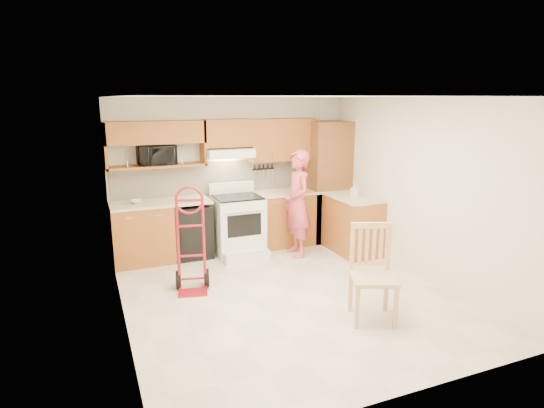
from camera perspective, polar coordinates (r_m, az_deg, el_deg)
floor at (r=6.02m, az=1.86°, el=-11.37°), size 4.00×4.50×0.02m
ceiling at (r=5.47m, az=2.06°, el=13.39°), size 4.00×4.50×0.02m
wall_back at (r=7.69m, az=-5.05°, el=3.85°), size 4.00×0.02×2.50m
wall_front at (r=3.75m, az=16.48°, el=-6.63°), size 4.00×0.02×2.50m
wall_left at (r=5.14m, az=-18.91°, el=-1.50°), size 0.02×4.50×2.50m
wall_right at (r=6.68m, az=17.85°, el=1.85°), size 0.02×4.50×2.50m
backsplash at (r=7.67m, az=-4.98°, el=3.45°), size 3.92×0.03×0.55m
lower_cab_left at (r=7.26m, az=-15.92°, el=-3.66°), size 0.90×0.60×0.90m
dishwasher at (r=7.38m, az=-10.12°, el=-3.28°), size 0.60×0.60×0.85m
lower_cab_right at (r=7.86m, az=1.54°, el=-1.87°), size 1.14×0.60×0.90m
countertop_left at (r=7.18m, az=-13.78°, el=0.16°), size 1.50×0.63×0.04m
countertop_right at (r=7.75m, az=1.56°, el=1.49°), size 1.14×0.63×0.04m
cab_return_right at (r=7.58m, az=10.04°, el=-2.63°), size 0.60×1.00×0.90m
countertop_return at (r=7.47m, az=10.18°, el=0.84°), size 0.63×1.00×0.04m
pantry_tall at (r=8.09m, az=6.88°, el=2.83°), size 0.70×0.60×2.10m
upper_cab_left at (r=7.16m, az=-14.42°, el=8.69°), size 1.50×0.33×0.34m
upper_shelf_mw at (r=7.21m, az=-14.19°, el=4.65°), size 1.50×0.33×0.04m
upper_cab_center at (r=7.41m, az=-5.63°, el=8.86°), size 0.76×0.33×0.44m
upper_cab_right at (r=7.75m, az=1.19°, el=8.06°), size 1.14×0.33×0.70m
range_hood at (r=7.37m, az=-5.43°, el=6.42°), size 0.76×0.46×0.14m
knife_strip at (r=7.82m, az=-1.07°, el=3.98°), size 0.40×0.05×0.29m
microwave at (r=7.19m, az=-14.29°, el=6.01°), size 0.58×0.41×0.31m
range at (r=7.33m, az=-4.16°, el=-2.09°), size 0.76×1.01×1.13m
person at (r=7.22m, az=3.20°, el=0.06°), size 0.44×0.64×1.71m
hand_truck at (r=5.99m, az=-10.11°, el=-5.07°), size 0.59×0.56×1.27m
dining_chair at (r=5.31m, az=12.62°, el=-8.62°), size 0.66×0.68×1.09m
soap_bottle at (r=7.44m, az=10.27°, el=1.74°), size 0.09×0.09×0.20m
bowl at (r=7.13m, az=-16.50°, el=0.28°), size 0.24×0.24×0.05m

